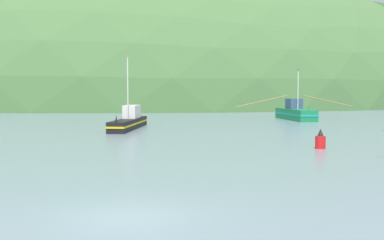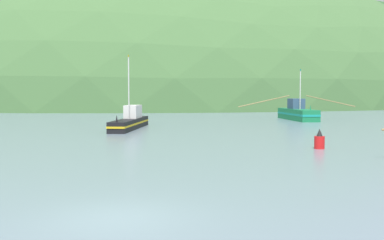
{
  "view_description": "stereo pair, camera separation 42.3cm",
  "coord_description": "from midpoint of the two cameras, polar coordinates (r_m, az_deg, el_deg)",
  "views": [
    {
      "loc": [
        0.98,
        -13.06,
        3.67
      ],
      "look_at": [
        3.67,
        24.1,
        1.4
      ],
      "focal_mm": 42.06,
      "sensor_mm": 36.0,
      "label": 1
    },
    {
      "loc": [
        1.4,
        -13.09,
        3.67
      ],
      "look_at": [
        3.67,
        24.1,
        1.4
      ],
      "focal_mm": 42.06,
      "sensor_mm": 36.0,
      "label": 2
    }
  ],
  "objects": [
    {
      "name": "ground_plane",
      "position": [
        13.63,
        -8.56,
        -12.17
      ],
      "size": [
        600.0,
        600.0,
        0.0
      ],
      "primitive_type": "plane",
      "color": "slate"
    },
    {
      "name": "fishing_boat_green",
      "position": [
        62.17,
        13.41,
        0.87
      ],
      "size": [
        16.27,
        10.23,
        6.75
      ],
      "rotation": [
        0.0,
        0.0,
        4.77
      ],
      "color": "#197A47",
      "rests_on": "ground"
    },
    {
      "name": "hill_far_left",
      "position": [
        167.29,
        -5.75,
        2.21
      ],
      "size": [
        216.69,
        173.35,
        96.2
      ],
      "primitive_type": "ellipsoid",
      "color": "#47703D",
      "rests_on": "ground"
    },
    {
      "name": "channel_buoy",
      "position": [
        30.62,
        16.24,
        -2.54
      ],
      "size": [
        0.67,
        0.67,
        1.33
      ],
      "color": "red",
      "rests_on": "ground"
    },
    {
      "name": "fishing_boat_black",
      "position": [
        46.32,
        -7.55,
        -0.15
      ],
      "size": [
        3.33,
        11.89,
        7.45
      ],
      "rotation": [
        0.0,
        0.0,
        4.57
      ],
      "color": "black",
      "rests_on": "ground"
    },
    {
      "name": "hill_mid_left",
      "position": [
        213.07,
        16.93,
        2.35
      ],
      "size": [
        145.12,
        116.1,
        88.9
      ],
      "primitive_type": "ellipsoid",
      "color": "#2D562D",
      "rests_on": "ground"
    }
  ]
}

